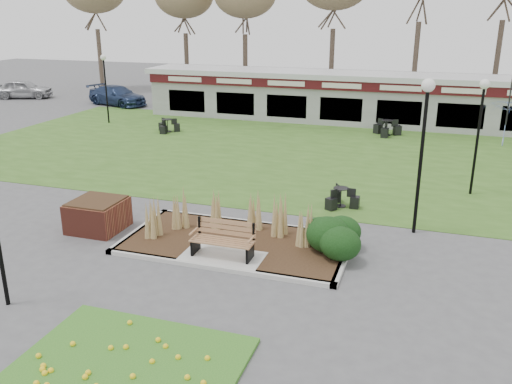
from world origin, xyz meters
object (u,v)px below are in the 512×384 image
(car_black, at_px, (199,87))
(car_blue, at_px, (117,96))
(lamp_post_far_left, at_px, (105,74))
(brick_planter, at_px, (98,215))
(park_bench, at_px, (224,239))
(lamp_post_mid_right, at_px, (425,123))
(car_silver, at_px, (23,89))
(bistro_set_a, at_px, (168,128))
(bistro_set_d, at_px, (387,130))
(lamp_post_far_right, at_px, (481,112))
(food_pavilion, at_px, (345,97))
(bistro_set_c, at_px, (341,200))
(patio_umbrella, at_px, (506,123))

(car_black, distance_m, car_blue, 6.36)
(car_black, bearing_deg, lamp_post_far_left, 171.12)
(lamp_post_far_left, bearing_deg, brick_planter, -58.39)
(park_bench, distance_m, brick_planter, 4.47)
(lamp_post_mid_right, distance_m, car_silver, 34.40)
(bistro_set_a, bearing_deg, car_blue, 137.07)
(bistro_set_a, distance_m, bistro_set_d, 11.83)
(bistro_set_d, xyz_separation_m, car_blue, (-18.86, 4.00, 0.38))
(lamp_post_far_right, bearing_deg, car_black, 136.27)
(lamp_post_mid_right, distance_m, car_black, 27.94)
(food_pavilion, relative_size, lamp_post_mid_right, 5.36)
(lamp_post_mid_right, relative_size, bistro_set_d, 3.02)
(brick_planter, xyz_separation_m, car_silver, (-20.14, 20.54, 0.23))
(bistro_set_a, bearing_deg, car_silver, 154.89)
(lamp_post_far_right, relative_size, car_black, 0.87)
(food_pavilion, height_order, bistro_set_a, food_pavilion)
(car_silver, distance_m, car_black, 13.22)
(brick_planter, relative_size, food_pavilion, 0.06)
(lamp_post_mid_right, distance_m, lamp_post_far_left, 21.40)
(brick_planter, relative_size, car_blue, 0.32)
(lamp_post_far_right, bearing_deg, lamp_post_far_left, 159.87)
(bistro_set_a, height_order, bistro_set_d, bistro_set_d)
(bistro_set_d, bearing_deg, park_bench, -99.29)
(bistro_set_d, distance_m, car_silver, 27.66)
(brick_planter, relative_size, lamp_post_mid_right, 0.33)
(food_pavilion, bearing_deg, car_blue, 176.32)
(food_pavilion, height_order, lamp_post_far_left, lamp_post_far_left)
(bistro_set_c, height_order, car_black, car_black)
(food_pavilion, xyz_separation_m, lamp_post_mid_right, (4.78, -16.21, 1.87))
(park_bench, bearing_deg, patio_umbrella, 57.90)
(car_black, bearing_deg, food_pavilion, -118.85)
(bistro_set_d, relative_size, car_blue, 0.33)
(bistro_set_d, bearing_deg, bistro_set_c, -92.19)
(car_silver, bearing_deg, brick_planter, -155.85)
(brick_planter, distance_m, bistro_set_c, 7.94)
(food_pavilion, bearing_deg, brick_planter, -103.06)
(food_pavilion, distance_m, car_blue, 16.17)
(food_pavilion, distance_m, car_silver, 24.60)
(lamp_post_far_right, xyz_separation_m, car_black, (-18.63, 17.82, -2.23))
(lamp_post_mid_right, relative_size, patio_umbrella, 1.65)
(park_bench, xyz_separation_m, bistro_set_d, (2.74, 16.75, -0.30))
(brick_planter, relative_size, bistro_set_a, 1.15)
(brick_planter, xyz_separation_m, lamp_post_far_left, (-8.81, 14.32, 2.40))
(bistro_set_c, bearing_deg, food_pavilion, 98.86)
(brick_planter, relative_size, lamp_post_far_right, 0.36)
(park_bench, xyz_separation_m, car_black, (-12.06, 25.65, 0.20))
(lamp_post_mid_right, relative_size, lamp_post_far_left, 1.16)
(brick_planter, bearing_deg, bistro_set_a, 108.28)
(lamp_post_mid_right, xyz_separation_m, bistro_set_d, (-2.04, 13.25, -3.06))
(brick_planter, height_order, lamp_post_mid_right, lamp_post_mid_right)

